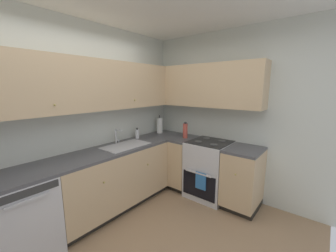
{
  "coord_description": "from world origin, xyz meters",
  "views": [
    {
      "loc": [
        -1.27,
        -1.26,
        1.75
      ],
      "look_at": [
        0.98,
        0.56,
        1.21
      ],
      "focal_mm": 21.98,
      "sensor_mm": 36.0,
      "label": 1
    }
  ],
  "objects": [
    {
      "name": "wall_back",
      "position": [
        0.0,
        1.43,
        1.31
      ],
      "size": [
        3.85,
        0.05,
        2.63
      ],
      "primitive_type": "cube",
      "color": "silver",
      "rests_on": "ground_plane"
    },
    {
      "name": "oven_range",
      "position": [
        1.59,
        0.2,
        0.46
      ],
      "size": [
        0.68,
        0.62,
        1.05
      ],
      "color": "silver",
      "rests_on": "ground_plane"
    },
    {
      "name": "lower_cabinets_right",
      "position": [
        1.58,
        0.04,
        0.44
      ],
      "size": [
        0.62,
        1.39,
        0.87
      ],
      "color": "tan",
      "rests_on": "ground_plane"
    },
    {
      "name": "paper_towel_roll",
      "position": [
        1.6,
        1.27,
        1.05
      ],
      "size": [
        0.11,
        0.11,
        0.35
      ],
      "color": "white",
      "rests_on": "countertop_back"
    },
    {
      "name": "upper_cabinets_right",
      "position": [
        1.72,
        0.44,
        1.78
      ],
      "size": [
        0.32,
        1.94,
        0.67
      ],
      "color": "tan"
    },
    {
      "name": "faucet",
      "position": [
        0.63,
        1.29,
        1.04
      ],
      "size": [
        0.07,
        0.16,
        0.22
      ],
      "color": "silver",
      "rests_on": "countertop_back"
    },
    {
      "name": "countertop_right",
      "position": [
        1.58,
        0.04,
        0.89
      ],
      "size": [
        0.6,
        1.39,
        0.03
      ],
      "color": "#4C4C51",
      "rests_on": "lower_cabinets_right"
    },
    {
      "name": "upper_cabinets_back",
      "position": [
        0.25,
        1.25,
        1.78
      ],
      "size": [
        2.6,
        0.34,
        0.67
      ],
      "color": "tan"
    },
    {
      "name": "lower_cabinets_back",
      "position": [
        0.42,
        1.11,
        0.44
      ],
      "size": [
        1.72,
        0.62,
        0.87
      ],
      "color": "tan",
      "rests_on": "ground_plane"
    },
    {
      "name": "sink",
      "position": [
        0.62,
        1.08,
        0.86
      ],
      "size": [
        0.69,
        0.4,
        0.1
      ],
      "color": "#B7B7BC",
      "rests_on": "countertop_back"
    },
    {
      "name": "soap_bottle",
      "position": [
        1.05,
        1.29,
        0.98
      ],
      "size": [
        0.06,
        0.06,
        0.18
      ],
      "color": "silver",
      "rests_on": "countertop_back"
    },
    {
      "name": "oil_bottle",
      "position": [
        1.58,
        0.66,
        1.03
      ],
      "size": [
        0.08,
        0.08,
        0.27
      ],
      "color": "#BF4C3F",
      "rests_on": "countertop_right"
    },
    {
      "name": "countertop_back",
      "position": [
        0.41,
        1.11,
        0.89
      ],
      "size": [
        2.92,
        0.6,
        0.03
      ],
      "primitive_type": "cube",
      "color": "#4C4C51",
      "rests_on": "lower_cabinets_back"
    },
    {
      "name": "wall_right",
      "position": [
        1.9,
        0.0,
        1.31
      ],
      "size": [
        0.05,
        2.91,
        2.63
      ],
      "primitive_type": "cube",
      "color": "silver",
      "rests_on": "ground_plane"
    },
    {
      "name": "dishwasher",
      "position": [
        -0.75,
        1.11,
        0.43
      ],
      "size": [
        0.6,
        0.63,
        0.87
      ],
      "color": "silver",
      "rests_on": "ground_plane"
    }
  ]
}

